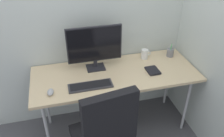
{
  "coord_description": "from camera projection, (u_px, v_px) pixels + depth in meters",
  "views": [
    {
      "loc": [
        -0.52,
        -1.89,
        2.04
      ],
      "look_at": [
        -0.05,
        -0.07,
        0.83
      ],
      "focal_mm": 37.68,
      "sensor_mm": 36.0,
      "label": 1
    }
  ],
  "objects": [
    {
      "name": "keyboard",
      "position": [
        91.0,
        86.0,
        2.16
      ],
      "size": [
        0.41,
        0.13,
        0.02
      ],
      "color": "#333338",
      "rests_on": "desk"
    },
    {
      "name": "pen_holder",
      "position": [
        170.0,
        52.0,
        2.62
      ],
      "size": [
        0.08,
        0.08,
        0.17
      ],
      "color": "slate",
      "rests_on": "desk"
    },
    {
      "name": "wall_side_right",
      "position": [
        216.0,
        6.0,
        2.05
      ],
      "size": [
        0.04,
        1.79,
        2.8
      ],
      "primitive_type": "cube",
      "color": "#B7C1BC",
      "rests_on": "ground_plane"
    },
    {
      "name": "office_chair",
      "position": [
        104.0,
        137.0,
        1.89
      ],
      "size": [
        0.57,
        0.57,
        1.07
      ],
      "color": "black",
      "rests_on": "ground_plane"
    },
    {
      "name": "coffee_mug",
      "position": [
        145.0,
        54.0,
        2.57
      ],
      "size": [
        0.11,
        0.07,
        0.11
      ],
      "color": "white",
      "rests_on": "desk"
    },
    {
      "name": "ground_plane",
      "position": [
        115.0,
        125.0,
        2.75
      ],
      "size": [
        8.0,
        8.0,
        0.0
      ],
      "primitive_type": "plane",
      "color": "#4C4C51"
    },
    {
      "name": "notebook",
      "position": [
        153.0,
        71.0,
        2.37
      ],
      "size": [
        0.12,
        0.16,
        0.02
      ],
      "primitive_type": "cube",
      "rotation": [
        0.0,
        0.0,
        0.03
      ],
      "color": "black",
      "rests_on": "desk"
    },
    {
      "name": "mouse",
      "position": [
        51.0,
        92.0,
        2.06
      ],
      "size": [
        0.07,
        0.1,
        0.04
      ],
      "primitive_type": "ellipsoid",
      "rotation": [
        0.0,
        0.0,
        -0.13
      ],
      "color": "#9EA0A5",
      "rests_on": "desk"
    },
    {
      "name": "desk",
      "position": [
        115.0,
        76.0,
        2.38
      ],
      "size": [
        1.65,
        0.66,
        0.73
      ],
      "color": "#D1B78C",
      "rests_on": "ground_plane"
    },
    {
      "name": "monitor",
      "position": [
        95.0,
        46.0,
        2.3
      ],
      "size": [
        0.55,
        0.15,
        0.45
      ],
      "color": "black",
      "rests_on": "desk"
    }
  ]
}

